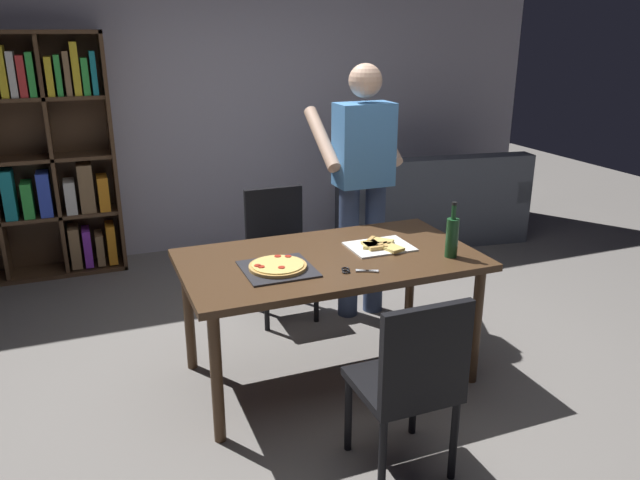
% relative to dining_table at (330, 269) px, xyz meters
% --- Properties ---
extents(ground_plane, '(12.00, 12.00, 0.00)m').
position_rel_dining_table_xyz_m(ground_plane, '(0.00, 0.00, -0.68)').
color(ground_plane, gray).
extents(back_wall, '(6.40, 0.10, 2.80)m').
position_rel_dining_table_xyz_m(back_wall, '(0.00, 2.60, 0.72)').
color(back_wall, '#BCB7C6').
rests_on(back_wall, ground_plane).
extents(dining_table, '(1.65, 0.92, 0.75)m').
position_rel_dining_table_xyz_m(dining_table, '(0.00, 0.00, 0.00)').
color(dining_table, '#4C331E').
rests_on(dining_table, ground_plane).
extents(chair_near_camera, '(0.42, 0.42, 0.90)m').
position_rel_dining_table_xyz_m(chair_near_camera, '(-0.00, -0.94, -0.16)').
color(chair_near_camera, black).
rests_on(chair_near_camera, ground_plane).
extents(chair_far_side, '(0.42, 0.42, 0.90)m').
position_rel_dining_table_xyz_m(chair_far_side, '(0.00, 0.94, -0.16)').
color(chair_far_side, black).
rests_on(chair_far_side, ground_plane).
extents(couch, '(1.80, 1.07, 0.85)m').
position_rel_dining_table_xyz_m(couch, '(1.89, 1.99, -0.37)').
color(couch, '#4C515B').
rests_on(couch, ground_plane).
extents(bookshelf, '(1.40, 0.35, 1.95)m').
position_rel_dining_table_xyz_m(bookshelf, '(-1.61, 2.38, 0.28)').
color(bookshelf, '#513823').
rests_on(bookshelf, ground_plane).
extents(person_serving_pizza, '(0.55, 0.54, 1.75)m').
position_rel_dining_table_xyz_m(person_serving_pizza, '(0.53, 0.72, 0.32)').
color(person_serving_pizza, '#38476B').
rests_on(person_serving_pizza, ground_plane).
extents(pepperoni_pizza_on_tray, '(0.37, 0.37, 0.04)m').
position_rel_dining_table_xyz_m(pepperoni_pizza_on_tray, '(-0.33, -0.08, 0.09)').
color(pepperoni_pizza_on_tray, '#2D2D33').
rests_on(pepperoni_pizza_on_tray, dining_table).
extents(pizza_slices_on_towel, '(0.36, 0.29, 0.03)m').
position_rel_dining_table_xyz_m(pizza_slices_on_towel, '(0.33, 0.03, 0.09)').
color(pizza_slices_on_towel, white).
rests_on(pizza_slices_on_towel, dining_table).
extents(wine_bottle, '(0.07, 0.07, 0.32)m').
position_rel_dining_table_xyz_m(wine_bottle, '(0.63, -0.25, 0.19)').
color(wine_bottle, '#194723').
rests_on(wine_bottle, dining_table).
extents(kitchen_scissors, '(0.20, 0.13, 0.01)m').
position_rel_dining_table_xyz_m(kitchen_scissors, '(0.03, -0.25, 0.08)').
color(kitchen_scissors, silver).
rests_on(kitchen_scissors, dining_table).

